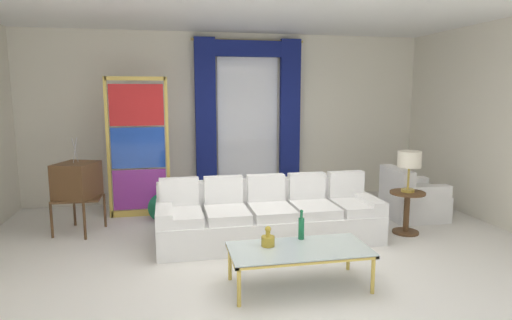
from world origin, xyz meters
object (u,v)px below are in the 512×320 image
(couch_white_long, at_px, (268,218))
(stained_glass_divider, at_px, (138,151))
(bottle_blue_decanter, at_px, (268,239))
(armchair_white, at_px, (411,200))
(round_side_table, at_px, (407,209))
(table_lamp_brass, at_px, (409,161))
(peacock_figurine, at_px, (162,208))
(coffee_table, at_px, (299,251))
(bottle_crystal_tall, at_px, (301,227))
(vintage_tv, at_px, (77,182))

(couch_white_long, relative_size, stained_glass_divider, 1.33)
(bottle_blue_decanter, bearing_deg, couch_white_long, 76.60)
(couch_white_long, distance_m, stained_glass_divider, 2.44)
(armchair_white, xyz_separation_m, round_side_table, (-0.47, -0.68, 0.07))
(stained_glass_divider, distance_m, round_side_table, 4.11)
(table_lamp_brass, bearing_deg, peacock_figurine, 160.28)
(bottle_blue_decanter, distance_m, armchair_white, 3.33)
(coffee_table, bearing_deg, bottle_crystal_tall, 68.56)
(bottle_crystal_tall, relative_size, stained_glass_divider, 0.15)
(armchair_white, bearing_deg, bottle_blue_decanter, -145.51)
(bottle_blue_decanter, bearing_deg, stained_glass_divider, 116.77)
(couch_white_long, distance_m, round_side_table, 1.96)
(round_side_table, bearing_deg, vintage_tv, 167.95)
(bottle_blue_decanter, height_order, armchair_white, armchair_white)
(coffee_table, distance_m, armchair_white, 3.16)
(stained_glass_divider, xyz_separation_m, peacock_figurine, (0.34, -0.43, -0.84))
(coffee_table, bearing_deg, couch_white_long, 89.30)
(couch_white_long, height_order, stained_glass_divider, stained_glass_divider)
(bottle_crystal_tall, bearing_deg, couch_white_long, 93.91)
(stained_glass_divider, relative_size, peacock_figurine, 3.67)
(bottle_crystal_tall, height_order, table_lamp_brass, table_lamp_brass)
(coffee_table, distance_m, bottle_blue_decanter, 0.33)
(couch_white_long, bearing_deg, table_lamp_brass, -3.24)
(couch_white_long, xyz_separation_m, armchair_white, (2.43, 0.57, -0.02))
(vintage_tv, bearing_deg, couch_white_long, -18.46)
(bottle_crystal_tall, height_order, round_side_table, bottle_crystal_tall)
(coffee_table, height_order, bottle_crystal_tall, bottle_crystal_tall)
(vintage_tv, bearing_deg, bottle_crystal_tall, -37.74)
(vintage_tv, bearing_deg, armchair_white, -3.23)
(stained_glass_divider, bearing_deg, bottle_blue_decanter, -63.23)
(stained_glass_divider, bearing_deg, coffee_table, -59.70)
(bottle_crystal_tall, relative_size, vintage_tv, 0.24)
(armchair_white, relative_size, peacock_figurine, 1.42)
(peacock_figurine, distance_m, table_lamp_brass, 3.66)
(couch_white_long, xyz_separation_m, vintage_tv, (-2.55, 0.85, 0.42))
(coffee_table, height_order, bottle_blue_decanter, bottle_blue_decanter)
(bottle_crystal_tall, xyz_separation_m, armchair_white, (2.35, 1.75, -0.25))
(peacock_figurine, bearing_deg, stained_glass_divider, 128.65)
(bottle_crystal_tall, xyz_separation_m, table_lamp_brass, (1.88, 1.07, 0.49))
(bottle_crystal_tall, xyz_separation_m, stained_glass_divider, (-1.83, 2.71, 0.52))
(armchair_white, distance_m, stained_glass_divider, 4.35)
(coffee_table, height_order, vintage_tv, vintage_tv)
(table_lamp_brass, bearing_deg, vintage_tv, 167.95)
(armchair_white, bearing_deg, peacock_figurine, 172.22)
(coffee_table, relative_size, bottle_blue_decanter, 6.76)
(armchair_white, bearing_deg, coffee_table, -140.70)
(peacock_figurine, bearing_deg, vintage_tv, -168.05)
(armchair_white, bearing_deg, stained_glass_divider, 167.12)
(vintage_tv, height_order, round_side_table, vintage_tv)
(couch_white_long, relative_size, armchair_white, 3.44)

